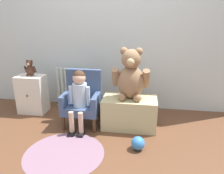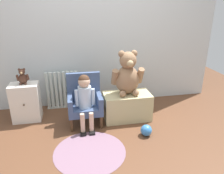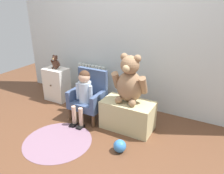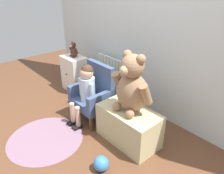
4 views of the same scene
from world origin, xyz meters
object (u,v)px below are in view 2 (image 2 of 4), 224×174
(child_armchair, at_px, (85,101))
(toy_ball, at_px, (146,130))
(radiator, at_px, (63,90))
(floor_rug, at_px, (90,152))
(child_figure, at_px, (85,94))
(small_teddy_bear, at_px, (23,77))
(low_bench, at_px, (127,106))
(large_teddy_bear, at_px, (127,75))
(small_dresser, at_px, (26,102))

(child_armchair, relative_size, toy_ball, 4.82)
(radiator, height_order, floor_rug, radiator)
(child_armchair, distance_m, toy_ball, 0.88)
(radiator, xyz_separation_m, child_figure, (0.30, -0.62, 0.17))
(small_teddy_bear, height_order, floor_rug, small_teddy_bear)
(child_figure, relative_size, floor_rug, 0.89)
(low_bench, xyz_separation_m, small_teddy_bear, (-1.36, 0.24, 0.44))
(low_bench, relative_size, small_teddy_bear, 2.99)
(small_teddy_bear, bearing_deg, large_teddy_bear, -9.26)
(small_dresser, relative_size, low_bench, 0.82)
(large_teddy_bear, bearing_deg, floor_rug, -131.15)
(child_figure, bearing_deg, small_dresser, 156.61)
(radiator, relative_size, floor_rug, 0.73)
(radiator, height_order, low_bench, radiator)
(floor_rug, bearing_deg, radiator, 103.78)
(toy_ball, bearing_deg, radiator, 135.65)
(small_teddy_bear, bearing_deg, child_armchair, -17.31)
(large_teddy_bear, xyz_separation_m, small_teddy_bear, (-1.36, 0.22, -0.01))
(child_figure, xyz_separation_m, floor_rug, (-0.01, -0.55, -0.46))
(child_armchair, bearing_deg, large_teddy_bear, 2.03)
(floor_rug, bearing_deg, small_dresser, 131.12)
(child_armchair, xyz_separation_m, child_figure, (0.00, -0.11, 0.14))
(radiator, xyz_separation_m, large_teddy_bear, (0.88, -0.49, 0.34))
(large_teddy_bear, height_order, toy_ball, large_teddy_bear)
(radiator, height_order, child_armchair, child_armchair)
(small_dresser, distance_m, small_teddy_bear, 0.36)
(radiator, height_order, toy_ball, radiator)
(large_teddy_bear, bearing_deg, radiator, 150.82)
(child_armchair, xyz_separation_m, low_bench, (0.58, -0.00, -0.13))
(small_teddy_bear, distance_m, floor_rug, 1.34)
(child_armchair, bearing_deg, child_figure, -90.00)
(floor_rug, height_order, toy_ball, toy_ball)
(low_bench, bearing_deg, toy_ball, -74.94)
(low_bench, xyz_separation_m, large_teddy_bear, (0.00, 0.02, 0.45))
(radiator, relative_size, child_armchair, 0.86)
(small_dresser, xyz_separation_m, small_teddy_bear, (0.01, 0.01, 0.36))
(radiator, xyz_separation_m, toy_ball, (1.00, -0.98, -0.22))
(floor_rug, bearing_deg, small_teddy_bear, 130.50)
(child_armchair, distance_m, small_teddy_bear, 0.87)
(radiator, xyz_separation_m, small_dresser, (-0.49, -0.28, -0.02))
(child_armchair, relative_size, child_figure, 0.96)
(small_dresser, bearing_deg, large_teddy_bear, -8.68)
(low_bench, bearing_deg, small_teddy_bear, 169.83)
(radiator, relative_size, small_dresser, 1.10)
(floor_rug, bearing_deg, large_teddy_bear, 48.85)
(radiator, bearing_deg, low_bench, -30.32)
(toy_ball, bearing_deg, small_dresser, 154.91)
(child_figure, xyz_separation_m, small_teddy_bear, (-0.78, 0.35, 0.16))
(small_dresser, height_order, toy_ball, small_dresser)
(large_teddy_bear, xyz_separation_m, toy_ball, (0.12, -0.49, -0.56))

